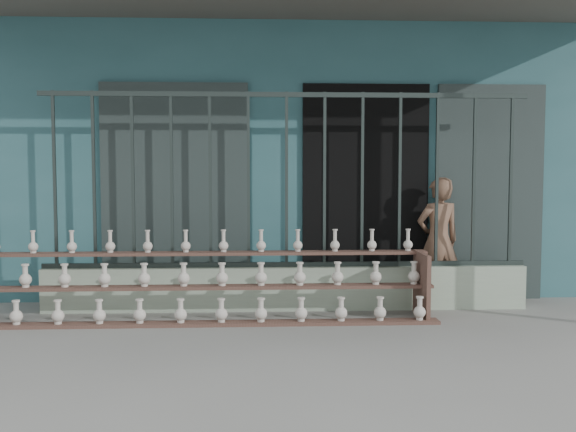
{
  "coord_description": "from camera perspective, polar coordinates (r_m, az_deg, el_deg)",
  "views": [
    {
      "loc": [
        -0.3,
        -5.29,
        1.44
      ],
      "look_at": [
        0.0,
        1.0,
        1.0
      ],
      "focal_mm": 40.0,
      "sensor_mm": 36.0,
      "label": 1
    }
  ],
  "objects": [
    {
      "name": "ground",
      "position": [
        5.49,
        0.51,
        -11.2
      ],
      "size": [
        60.0,
        60.0,
        0.0
      ],
      "primitive_type": "plane",
      "color": "slate"
    },
    {
      "name": "workshop_building",
      "position": [
        9.53,
        -0.91,
        5.08
      ],
      "size": [
        7.4,
        6.6,
        3.21
      ],
      "color": "#2E5B61",
      "rests_on": "ground"
    },
    {
      "name": "parapet_wall",
      "position": [
        6.71,
        -0.12,
        -6.44
      ],
      "size": [
        5.0,
        0.2,
        0.45
      ],
      "primitive_type": "cube",
      "color": "#9CB097",
      "rests_on": "ground"
    },
    {
      "name": "security_fence",
      "position": [
        6.6,
        -0.12,
        3.2
      ],
      "size": [
        5.0,
        0.04,
        1.8
      ],
      "color": "#283330",
      "rests_on": "parapet_wall"
    },
    {
      "name": "shelf_rack",
      "position": [
        6.29,
        -7.59,
        -5.91
      ],
      "size": [
        4.5,
        0.68,
        0.85
      ],
      "color": "brown",
      "rests_on": "ground"
    },
    {
      "name": "elderly_woman",
      "position": [
        7.17,
        13.2,
        -2.14
      ],
      "size": [
        0.57,
        0.44,
        1.37
      ],
      "primitive_type": "imported",
      "rotation": [
        0.0,
        0.0,
        3.39
      ],
      "color": "brown",
      "rests_on": "ground"
    }
  ]
}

